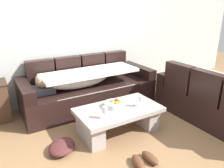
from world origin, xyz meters
The scene contains 11 objects.
ground_plane centered at (0.00, 0.00, 0.00)m, with size 14.00×14.00×0.00m, color olive.
back_wall centered at (0.00, 2.15, 1.35)m, with size 9.00×0.10×2.70m, color #B8BBB5.
couch_along_wall centered at (0.02, 1.62, 0.33)m, with size 2.40×0.92×0.88m.
couch_near_window centered at (1.57, 0.00, 0.34)m, with size 0.92×1.97×0.88m.
coffee_table centered at (0.03, 0.55, 0.24)m, with size 1.20×0.68×0.38m.
fruit_bowl centered at (0.01, 0.62, 0.42)m, with size 0.28×0.28×0.10m.
wine_glass_near_left centered at (-0.28, 0.39, 0.50)m, with size 0.07×0.07×0.17m.
wine_glass_near_right centered at (0.33, 0.44, 0.50)m, with size 0.07×0.07×0.17m.
open_magazine centered at (0.43, 0.54, 0.39)m, with size 0.28×0.21×0.01m, color white.
pair_of_shoes centered at (-0.08, -0.20, 0.04)m, with size 0.32×0.29×0.09m.
crumpled_garment centered at (-0.84, 0.53, 0.06)m, with size 0.40×0.32×0.12m, color #4C2323.
Camera 1 is at (-1.47, -1.80, 1.74)m, focal length 34.58 mm.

